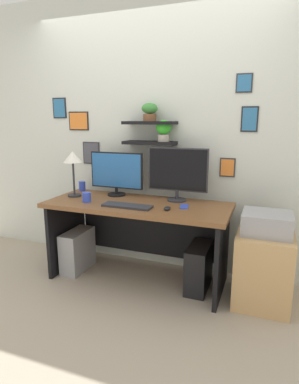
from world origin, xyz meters
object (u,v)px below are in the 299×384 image
(keyboard, at_px, (127,206))
(drawer_cabinet, at_px, (263,268))
(computer_mouse, at_px, (167,208))
(desk, at_px, (140,223))
(cell_phone, at_px, (184,206))
(monitor_right, at_px, (178,172))
(computer_tower_left, at_px, (78,250))
(monitor_left, at_px, (116,173))
(coffee_mug, at_px, (87,197))
(computer_tower_right, at_px, (199,267))
(printer, at_px, (267,223))
(desk_lamp, at_px, (73,161))
(pen_cup, at_px, (82,186))

(keyboard, height_order, drawer_cabinet, keyboard)
(computer_mouse, bearing_deg, desk, 150.92)
(cell_phone, bearing_deg, drawer_cabinet, -11.86)
(computer_mouse, xyz_separation_m, cell_phone, (0.11, 0.14, -0.01))
(drawer_cabinet, bearing_deg, computer_mouse, -170.91)
(monitor_right, xyz_separation_m, computer_tower_left, (-0.96, -0.25, -0.82))
(monitor_left, relative_size, cell_phone, 3.93)
(drawer_cabinet, bearing_deg, monitor_right, 164.98)
(computer_tower_left, bearing_deg, coffee_mug, -27.26)
(computer_tower_right, bearing_deg, desk, 176.97)
(keyboard, bearing_deg, desk, 82.35)
(drawer_cabinet, height_order, computer_tower_right, drawer_cabinet)
(coffee_mug, relative_size, printer, 0.24)
(monitor_left, relative_size, keyboard, 1.25)
(monitor_right, height_order, drawer_cabinet, monitor_right)
(desk_lamp, height_order, computer_tower_right, desk_lamp)
(cell_phone, relative_size, computer_tower_right, 0.35)
(monitor_right, distance_m, computer_mouse, 0.43)
(printer, bearing_deg, pen_cup, 171.78)
(cell_phone, distance_m, drawer_cabinet, 0.82)
(monitor_left, xyz_separation_m, pen_cup, (-0.44, 0.05, -0.18))
(monitor_left, height_order, keyboard, monitor_left)
(keyboard, relative_size, pen_cup, 4.40)
(printer, bearing_deg, computer_tower_left, -178.94)
(monitor_left, bearing_deg, drawer_cabinet, -8.57)
(coffee_mug, bearing_deg, computer_tower_left, 152.74)
(desk_lamp, height_order, cell_phone, desk_lamp)
(monitor_right, xyz_separation_m, computer_mouse, (0.01, -0.34, -0.25))
(cell_phone, xyz_separation_m, printer, (0.68, -0.01, -0.07))
(computer_tower_left, bearing_deg, computer_mouse, -5.56)
(keyboard, bearing_deg, computer_tower_left, 168.35)
(printer, bearing_deg, cell_phone, 178.80)
(keyboard, distance_m, printer, 1.16)
(monitor_right, xyz_separation_m, desk_lamp, (-0.99, -0.20, 0.08))
(desk, relative_size, drawer_cabinet, 2.79)
(monitor_right, xyz_separation_m, pen_cup, (-1.06, 0.05, -0.22))
(computer_mouse, xyz_separation_m, printer, (0.79, 0.13, -0.08))
(monitor_left, relative_size, pen_cup, 5.50)
(computer_tower_left, bearing_deg, cell_phone, 2.49)
(coffee_mug, bearing_deg, cell_phone, 9.47)
(pen_cup, bearing_deg, cell_phone, -12.17)
(computer_tower_right, bearing_deg, desk_lamp, -179.81)
(printer, height_order, computer_tower_right, printer)
(desk, xyz_separation_m, keyboard, (-0.03, -0.21, 0.22))
(keyboard, height_order, computer_tower_right, keyboard)
(cell_phone, relative_size, printer, 0.37)
(desk_lamp, bearing_deg, coffee_mug, -33.28)
(computer_mouse, bearing_deg, computer_tower_right, 30.51)
(monitor_left, bearing_deg, coffee_mug, -111.20)
(computer_mouse, relative_size, computer_tower_right, 0.22)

